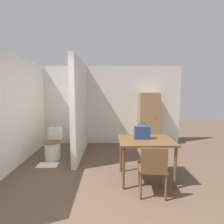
% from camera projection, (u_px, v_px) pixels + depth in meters
% --- Properties ---
extents(ground_plane, '(16.00, 16.00, 0.00)m').
position_uv_depth(ground_plane, '(99.00, 222.00, 2.28)').
color(ground_plane, brown).
extents(wall_back, '(4.89, 0.12, 2.50)m').
position_uv_depth(wall_back, '(105.00, 105.00, 5.70)').
color(wall_back, silver).
rests_on(wall_back, ground_plane).
extents(wall_left, '(0.12, 4.53, 2.50)m').
position_uv_depth(wall_left, '(13.00, 112.00, 3.86)').
color(wall_left, silver).
rests_on(wall_left, ground_plane).
extents(partition_wall, '(0.12, 2.01, 2.50)m').
position_uv_depth(partition_wall, '(80.00, 108.00, 4.63)').
color(partition_wall, silver).
rests_on(partition_wall, ground_plane).
extents(dining_table, '(1.02, 0.79, 0.80)m').
position_uv_depth(dining_table, '(146.00, 144.00, 3.30)').
color(dining_table, brown).
rests_on(dining_table, ground_plane).
extents(wooden_chair, '(0.49, 0.49, 0.85)m').
position_uv_depth(wooden_chair, '(153.00, 167.00, 2.81)').
color(wooden_chair, brown).
rests_on(wooden_chair, ground_plane).
extents(toilet, '(0.41, 0.56, 0.75)m').
position_uv_depth(toilet, '(53.00, 147.00, 4.43)').
color(toilet, silver).
rests_on(toilet, ground_plane).
extents(handbag, '(0.29, 0.12, 0.33)m').
position_uv_depth(handbag, '(142.00, 132.00, 3.31)').
color(handbag, navy).
rests_on(handbag, dining_table).
extents(wooden_cabinet, '(0.62, 0.43, 1.66)m').
position_uv_depth(wooden_cabinet, '(149.00, 119.00, 5.49)').
color(wooden_cabinet, '#997047').
rests_on(wooden_cabinet, ground_plane).
extents(bath_mat, '(0.46, 0.30, 0.01)m').
position_uv_depth(bath_mat, '(48.00, 165.00, 4.04)').
color(bath_mat, silver).
rests_on(bath_mat, ground_plane).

